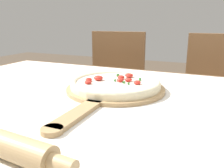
{
  "coord_description": "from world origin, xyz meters",
  "views": [
    {
      "loc": [
        0.34,
        -0.63,
        0.96
      ],
      "look_at": [
        0.03,
        0.06,
        0.76
      ],
      "focal_mm": 38.0,
      "sensor_mm": 36.0,
      "label": 1
    }
  ],
  "objects": [
    {
      "name": "chair_right",
      "position": [
        0.36,
        0.82,
        0.51
      ],
      "size": [
        0.41,
        0.41,
        0.88
      ],
      "rotation": [
        0.0,
        0.0,
        0.02
      ],
      "color": "brown",
      "rests_on": "ground_plane"
    },
    {
      "name": "dining_table",
      "position": [
        0.0,
        0.0,
        0.63
      ],
      "size": [
        1.47,
        0.97,
        0.72
      ],
      "color": "brown",
      "rests_on": "ground_plane"
    },
    {
      "name": "pizza",
      "position": [
        0.03,
        0.09,
        0.75
      ],
      "size": [
        0.31,
        0.31,
        0.04
      ],
      "color": "beige",
      "rests_on": "pizza_peel"
    },
    {
      "name": "towel_cloth",
      "position": [
        0.0,
        0.0,
        0.72
      ],
      "size": [
        1.39,
        0.89,
        0.0
      ],
      "color": "silver",
      "rests_on": "dining_table"
    },
    {
      "name": "pizza_peel",
      "position": [
        0.03,
        0.06,
        0.73
      ],
      "size": [
        0.33,
        0.54,
        0.01
      ],
      "color": "tan",
      "rests_on": "towel_cloth"
    },
    {
      "name": "chair_left",
      "position": [
        -0.29,
        0.82,
        0.51
      ],
      "size": [
        0.43,
        0.43,
        0.88
      ],
      "rotation": [
        0.0,
        0.0,
        0.08
      ],
      "color": "brown",
      "rests_on": "ground_plane"
    }
  ]
}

